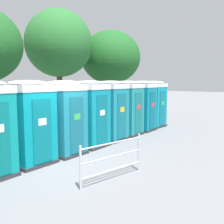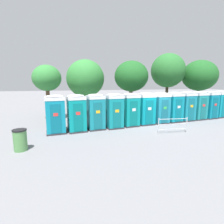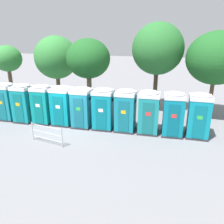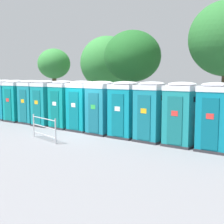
{
  "view_description": "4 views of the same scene",
  "coord_description": "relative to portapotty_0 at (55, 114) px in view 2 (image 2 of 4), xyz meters",
  "views": [
    {
      "loc": [
        -4.81,
        -6.82,
        2.49
      ],
      "look_at": [
        3.49,
        0.7,
        1.19
      ],
      "focal_mm": 42.0,
      "sensor_mm": 36.0,
      "label": 1
    },
    {
      "loc": [
        -6.66,
        -12.42,
        3.35
      ],
      "look_at": [
        -3.57,
        -0.17,
        1.18
      ],
      "focal_mm": 28.0,
      "sensor_mm": 36.0,
      "label": 2
    },
    {
      "loc": [
        6.93,
        -11.16,
        5.28
      ],
      "look_at": [
        2.54,
        0.58,
        1.1
      ],
      "focal_mm": 35.0,
      "sensor_mm": 36.0,
      "label": 3
    },
    {
      "loc": [
        11.47,
        -9.74,
        2.75
      ],
      "look_at": [
        1.25,
        0.42,
        1.1
      ],
      "focal_mm": 50.0,
      "sensor_mm": 36.0,
      "label": 4
    }
  ],
  "objects": [
    {
      "name": "portapotty_2",
      "position": [
        2.72,
        0.33,
        0.0
      ],
      "size": [
        1.3,
        1.33,
        2.54
      ],
      "color": "#2D2D33",
      "rests_on": "ground"
    },
    {
      "name": "portapotty_1",
      "position": [
        1.37,
        0.09,
        0.0
      ],
      "size": [
        1.33,
        1.34,
        2.54
      ],
      "color": "#2D2D33",
      "rests_on": "ground"
    },
    {
      "name": "event_barrier",
      "position": [
        7.53,
        -1.88,
        -0.72
      ],
      "size": [
        2.05,
        0.25,
        1.05
      ],
      "color": "#B7B7BC",
      "rests_on": "ground"
    },
    {
      "name": "portapotty_4",
      "position": [
        5.45,
        0.64,
        0.0
      ],
      "size": [
        1.3,
        1.33,
        2.54
      ],
      "color": "#2D2D33",
      "rests_on": "ground"
    },
    {
      "name": "street_tree_4",
      "position": [
        15.75,
        5.71,
        2.81
      ],
      "size": [
        3.92,
        3.92,
        5.85
      ],
      "color": "brown",
      "rests_on": "ground"
    },
    {
      "name": "portapotty_8",
      "position": [
        10.89,
        1.26,
        0.0
      ],
      "size": [
        1.3,
        1.31,
        2.54
      ],
      "color": "#2D2D33",
      "rests_on": "ground"
    },
    {
      "name": "portapotty_11",
      "position": [
        14.97,
        1.8,
        0.0
      ],
      "size": [
        1.29,
        1.29,
        2.54
      ],
      "color": "#2D2D33",
      "rests_on": "ground"
    },
    {
      "name": "ground_plane",
      "position": [
        7.52,
        0.6,
        -1.28
      ],
      "size": [
        120.0,
        120.0,
        0.0
      ],
      "primitive_type": "plane",
      "color": "slate"
    },
    {
      "name": "portapotty_6",
      "position": [
        8.17,
        0.91,
        0.0
      ],
      "size": [
        1.28,
        1.31,
        2.54
      ],
      "color": "#2D2D33",
      "rests_on": "ground"
    },
    {
      "name": "portapotty_7",
      "position": [
        9.53,
        1.09,
        0.0
      ],
      "size": [
        1.37,
        1.35,
        2.54
      ],
      "color": "#2D2D33",
      "rests_on": "ground"
    },
    {
      "name": "portapotty_10",
      "position": [
        13.62,
        1.57,
        0.0
      ],
      "size": [
        1.33,
        1.36,
        2.54
      ],
      "color": "#2D2D33",
      "rests_on": "ground"
    },
    {
      "name": "portapotty_0",
      "position": [
        0.0,
        0.0,
        0.0
      ],
      "size": [
        1.35,
        1.32,
        2.54
      ],
      "color": "#2D2D33",
      "rests_on": "ground"
    },
    {
      "name": "portapotty_5",
      "position": [
        6.8,
        0.82,
        -0.0
      ],
      "size": [
        1.36,
        1.32,
        2.54
      ],
      "color": "#2D2D33",
      "rests_on": "ground"
    },
    {
      "name": "street_tree_3",
      "position": [
        11.8,
        6.04,
        3.32
      ],
      "size": [
        3.73,
        3.73,
        6.49
      ],
      "color": "#4C3826",
      "rests_on": "ground"
    },
    {
      "name": "trash_can",
      "position": [
        -1.52,
        -2.74,
        -0.74
      ],
      "size": [
        0.66,
        0.66,
        1.07
      ],
      "color": "#518C4C",
      "rests_on": "ground"
    },
    {
      "name": "street_tree_0",
      "position": [
        6.92,
        4.53,
        2.6
      ],
      "size": [
        3.28,
        3.28,
        5.39
      ],
      "color": "brown",
      "rests_on": "ground"
    },
    {
      "name": "portapotty_9",
      "position": [
        12.25,
        1.43,
        0.0
      ],
      "size": [
        1.33,
        1.34,
        2.54
      ],
      "color": "#2D2D33",
      "rests_on": "ground"
    },
    {
      "name": "street_tree_2",
      "position": [
        -0.85,
        4.44,
        2.37
      ],
      "size": [
        2.44,
        2.44,
        4.82
      ],
      "color": "brown",
      "rests_on": "ground"
    },
    {
      "name": "portapotty_3",
      "position": [
        4.09,
        0.39,
        0.0
      ],
      "size": [
        1.31,
        1.32,
        2.54
      ],
      "color": "#2D2D33",
      "rests_on": "ground"
    },
    {
      "name": "street_tree_1",
      "position": [
        2.67,
        6.59,
        2.42
      ],
      "size": [
        3.86,
        3.86,
        5.62
      ],
      "color": "brown",
      "rests_on": "ground"
    }
  ]
}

